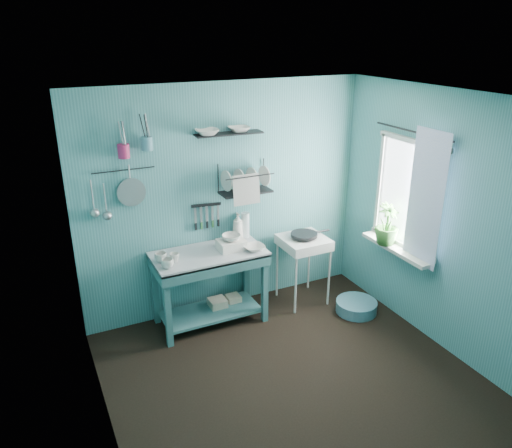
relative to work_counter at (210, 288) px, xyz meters
name	(u,v)px	position (x,y,z in m)	size (l,w,h in m)	color
floor	(291,377)	(0.33, -1.20, -0.41)	(3.20, 3.20, 0.00)	black
ceiling	(300,99)	(0.33, -1.20, 2.09)	(3.20, 3.20, 0.00)	silver
wall_back	(226,200)	(0.33, 0.30, 0.84)	(3.20, 3.20, 0.00)	#3C777B
wall_front	(426,353)	(0.33, -2.70, 0.84)	(3.20, 3.20, 0.00)	#3C777B
wall_left	(96,296)	(-1.27, -1.20, 0.84)	(3.00, 3.00, 0.00)	#3C777B
wall_right	(440,223)	(1.93, -1.20, 0.84)	(3.00, 3.00, 0.00)	#3C777B
work_counter	(210,288)	(0.00, 0.00, 0.00)	(1.16, 0.58, 0.82)	#2E5D60
mug_left	(167,264)	(-0.48, -0.16, 0.46)	(0.12, 0.12, 0.10)	beige
mug_mid	(174,258)	(-0.38, -0.06, 0.46)	(0.10, 0.10, 0.09)	beige
mug_right	(161,257)	(-0.50, 0.00, 0.46)	(0.12, 0.12, 0.10)	beige
wash_tub	(231,245)	(0.25, -0.02, 0.46)	(0.28, 0.22, 0.10)	silver
tub_bowl	(231,238)	(0.25, -0.02, 0.54)	(0.20, 0.20, 0.06)	beige
soap_bottle	(238,226)	(0.42, 0.20, 0.56)	(0.12, 0.12, 0.30)	silver
water_bottle	(245,225)	(0.52, 0.22, 0.55)	(0.09, 0.09, 0.28)	silver
counter_bowl	(254,248)	(0.45, -0.15, 0.44)	(0.22, 0.22, 0.05)	beige
hotplate_stand	(303,269)	(1.13, -0.03, -0.02)	(0.50, 0.50, 0.79)	beige
frying_pan	(304,235)	(1.13, -0.03, 0.42)	(0.30, 0.30, 0.04)	black
knife_strip	(206,205)	(0.09, 0.27, 0.83)	(0.32, 0.02, 0.03)	black
dish_rack	(246,178)	(0.51, 0.17, 1.10)	(0.55, 0.24, 0.32)	black
upper_shelf	(229,134)	(0.34, 0.20, 1.58)	(0.70, 0.18, 0.01)	black
shelf_bowl_left	(207,125)	(0.11, 0.20, 1.69)	(0.23, 0.23, 0.06)	beige
shelf_bowl_right	(239,128)	(0.45, 0.20, 1.63)	(0.22, 0.22, 0.05)	beige
utensil_cup_magenta	(124,151)	(-0.72, 0.22, 1.50)	(0.11, 0.11, 0.13)	#B02054
utensil_cup_teal	(147,143)	(-0.49, 0.22, 1.55)	(0.11, 0.11, 0.13)	teal
colander	(131,192)	(-0.68, 0.25, 1.09)	(0.28, 0.28, 0.03)	#969A9E
ladle_outer	(92,195)	(-1.04, 0.26, 1.11)	(0.01, 0.01, 0.30)	#969A9E
ladle_inner	(105,198)	(-0.93, 0.26, 1.06)	(0.01, 0.01, 0.30)	#969A9E
hook_rail	(123,170)	(-0.73, 0.27, 1.31)	(0.01, 0.01, 0.60)	black
window_glass	(409,195)	(1.91, -0.75, 0.99)	(1.10, 1.10, 0.00)	white
windowsill	(396,249)	(1.83, -0.75, 0.40)	(0.16, 0.95, 0.04)	beige
curtain	(425,199)	(1.85, -1.05, 1.04)	(1.35, 1.35, 0.00)	white
curtain_rod	(413,131)	(1.87, -0.75, 1.64)	(0.02, 0.02, 1.05)	black
potted_plant	(387,224)	(1.78, -0.62, 0.64)	(0.25, 0.25, 0.45)	#356D2B
storage_tin_large	(218,308)	(0.10, 0.05, -0.30)	(0.18, 0.18, 0.22)	tan
storage_tin_small	(233,303)	(0.30, 0.08, -0.31)	(0.15, 0.15, 0.20)	tan
floor_basin	(356,306)	(1.54, -0.53, -0.35)	(0.46, 0.46, 0.13)	teal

